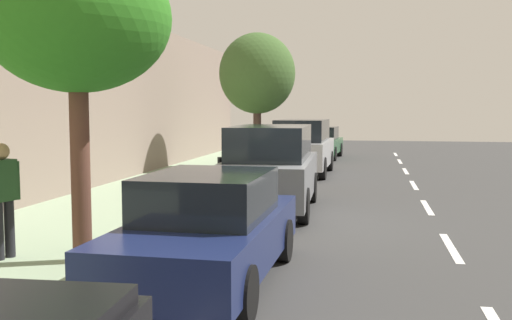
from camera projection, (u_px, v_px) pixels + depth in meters
name	position (u px, v px, depth m)	size (l,w,h in m)	color
ground	(292.00, 220.00, 12.57)	(64.48, 64.48, 0.00)	#383838
sidewalk	(119.00, 211.00, 13.30)	(4.32, 40.30, 0.14)	#98AE8C
curb_edge	(215.00, 214.00, 12.88)	(0.16, 40.30, 0.14)	gray
lane_stripe_centre	(437.00, 224.00, 12.16)	(0.14, 40.00, 0.01)	white
lane_stripe_bike_edge	(281.00, 220.00, 12.61)	(0.12, 40.30, 0.01)	white
building_facade	(19.00, 96.00, 13.52)	(0.50, 40.30, 5.37)	gray
parked_sedan_green_nearest	(320.00, 143.00, 28.29)	(2.02, 4.49, 1.52)	#1E512D
parked_suv_silver_second	(303.00, 146.00, 21.29)	(2.04, 4.74, 1.99)	#B7BABF
parked_suv_grey_mid	(271.00, 167.00, 13.65)	(2.10, 4.76, 1.99)	slate
parked_sedan_dark_blue_far	(209.00, 229.00, 7.98)	(1.91, 4.43, 1.52)	navy
bicycle_at_curb	(235.00, 201.00, 12.77)	(1.57, 0.88, 0.78)	black
cyclist_with_backpack	(230.00, 172.00, 13.19)	(0.51, 0.58, 1.60)	#C6B284
street_tree_near_cyclist	(257.00, 74.00, 21.97)	(2.85, 2.85, 5.07)	#4D3631
street_tree_mid_block	(77.00, 19.00, 8.37)	(2.71, 2.71, 4.62)	brown
pedestrian_on_phone	(3.00, 193.00, 8.74)	(0.33, 0.60, 1.74)	black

